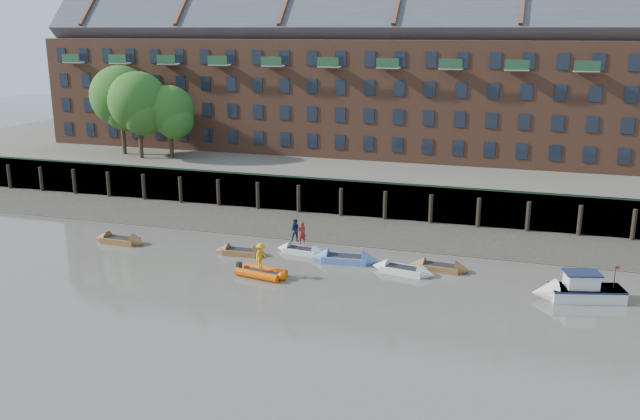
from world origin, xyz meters
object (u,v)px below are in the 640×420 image
at_px(motor_launch, 571,290).
at_px(person_rower_b, 296,231).
at_px(rowboat_5, 403,270).
at_px(rib_tender, 263,273).
at_px(rowboat_0, 120,240).
at_px(person_rower_a, 302,233).
at_px(rowboat_2, 241,252).
at_px(rowboat_6, 440,267).
at_px(rowboat_4, 345,259).
at_px(person_rib_crew, 261,256).
at_px(rowboat_3, 301,251).

relative_size(motor_launch, person_rower_b, 3.26).
bearing_deg(rowboat_5, person_rower_b, 175.39).
bearing_deg(rowboat_5, rib_tender, -149.28).
relative_size(rowboat_0, person_rower_a, 2.70).
relative_size(rowboat_2, rib_tender, 1.13).
height_order(rowboat_6, rib_tender, rowboat_6).
bearing_deg(motor_launch, rowboat_5, -22.32).
relative_size(rowboat_2, rowboat_5, 0.89).
distance_m(rowboat_5, rowboat_6, 2.69).
bearing_deg(person_rower_b, rowboat_0, 168.05).
distance_m(rowboat_2, rowboat_4, 7.88).
distance_m(rib_tender, person_rib_crew, 1.21).
bearing_deg(person_rower_b, rowboat_6, -24.79).
height_order(person_rower_a, person_rib_crew, person_rower_a).
relative_size(rib_tender, person_rower_b, 2.05).
bearing_deg(rowboat_5, rowboat_4, 176.77).
bearing_deg(person_rib_crew, rowboat_6, -58.29).
xyz_separation_m(rowboat_2, rowboat_3, (4.20, 1.61, -0.00)).
height_order(rowboat_4, person_rower_a, person_rower_a).
relative_size(rowboat_0, person_rib_crew, 2.54).
xyz_separation_m(rowboat_4, person_rower_a, (-3.59, 0.93, 1.37)).
bearing_deg(person_rib_crew, person_rower_a, -2.55).
height_order(rowboat_4, person_rib_crew, person_rib_crew).
relative_size(person_rower_b, person_rib_crew, 1.00).
distance_m(rowboat_4, rowboat_6, 6.74).
xyz_separation_m(rib_tender, motor_launch, (19.79, 2.01, 0.32)).
bearing_deg(rib_tender, rowboat_3, 90.96).
relative_size(motor_launch, person_rib_crew, 3.25).
xyz_separation_m(rowboat_4, rowboat_5, (4.40, -1.00, -0.02)).
relative_size(rowboat_0, motor_launch, 0.78).
relative_size(rowboat_2, motor_launch, 0.71).
xyz_separation_m(rowboat_4, rowboat_6, (6.74, 0.34, -0.04)).
xyz_separation_m(rowboat_0, rib_tender, (13.50, -3.53, 0.04)).
bearing_deg(rowboat_2, rib_tender, -51.41).
distance_m(rowboat_2, motor_launch, 23.16).
height_order(rowboat_6, person_rib_crew, person_rib_crew).
height_order(rowboat_0, person_rib_crew, person_rib_crew).
relative_size(rib_tender, person_rib_crew, 2.05).
distance_m(rowboat_3, person_rower_b, 1.57).
distance_m(rowboat_0, rowboat_4, 18.07).
distance_m(rowboat_5, person_rower_b, 8.93).
height_order(rowboat_4, rowboat_6, rowboat_4).
height_order(rowboat_5, person_rower_b, person_rower_b).
relative_size(rowboat_0, rib_tender, 1.24).
xyz_separation_m(rowboat_3, rowboat_6, (10.38, -0.60, 0.01)).
distance_m(rib_tender, person_rower_b, 5.81).
xyz_separation_m(rowboat_0, person_rib_crew, (13.36, -3.54, 1.24)).
bearing_deg(rowboat_0, person_rower_a, 8.69).
bearing_deg(rowboat_6, rib_tender, -153.05).
relative_size(rowboat_3, rowboat_5, 0.88).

